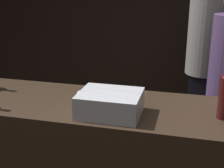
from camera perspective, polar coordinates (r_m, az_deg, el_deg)
name	(u,v)px	position (r m, az deg, el deg)	size (l,w,h in m)	color
wall_back_chalkboard	(159,4)	(4.04, 8.52, 14.29)	(6.40, 0.06, 2.80)	black
ice_bin_with_bottles	(110,103)	(1.70, -0.35, -3.43)	(0.35, 0.27, 0.13)	#B7BABF
person_in_hoodie	(205,56)	(3.16, 16.70, 4.90)	(0.37, 0.37, 1.76)	black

